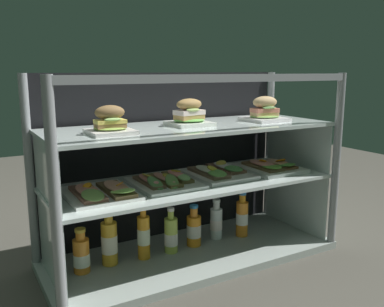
{
  "coord_description": "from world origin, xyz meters",
  "views": [
    {
      "loc": [
        -0.93,
        -1.62,
        0.88
      ],
      "look_at": [
        0.0,
        0.0,
        0.51
      ],
      "focal_mm": 39.17,
      "sensor_mm": 36.0,
      "label": 1
    }
  ],
  "objects_px": {
    "juice_bottle_back_center": "(109,242)",
    "juice_bottle_back_right": "(171,235)",
    "juice_bottle_front_fourth": "(81,255)",
    "juice_bottle_front_middle": "(216,222)",
    "open_sandwich_tray_right_of_center": "(102,192)",
    "juice_bottle_tucked_behind": "(194,229)",
    "plated_roll_sandwich_center": "(110,123)",
    "plated_roll_sandwich_right_of_center": "(189,115)",
    "open_sandwich_tray_near_left_corner": "(165,181)",
    "plated_roll_sandwich_near_left_corner": "(265,112)",
    "juice_bottle_back_left": "(144,236)",
    "open_sandwich_tray_far_left": "(218,172)",
    "open_sandwich_tray_center": "(270,166)",
    "juice_bottle_near_post": "(242,217)"
  },
  "relations": [
    {
      "from": "juice_bottle_front_fourth",
      "to": "juice_bottle_back_left",
      "type": "height_order",
      "value": "juice_bottle_back_left"
    },
    {
      "from": "plated_roll_sandwich_near_left_corner",
      "to": "open_sandwich_tray_far_left",
      "type": "bearing_deg",
      "value": 173.57
    },
    {
      "from": "plated_roll_sandwich_near_left_corner",
      "to": "juice_bottle_back_left",
      "type": "xyz_separation_m",
      "value": [
        -0.63,
        0.06,
        -0.54
      ]
    },
    {
      "from": "open_sandwich_tray_near_left_corner",
      "to": "juice_bottle_back_right",
      "type": "xyz_separation_m",
      "value": [
        0.05,
        0.04,
        -0.28
      ]
    },
    {
      "from": "open_sandwich_tray_near_left_corner",
      "to": "juice_bottle_back_left",
      "type": "bearing_deg",
      "value": 153.7
    },
    {
      "from": "juice_bottle_back_center",
      "to": "juice_bottle_tucked_behind",
      "type": "bearing_deg",
      "value": -1.37
    },
    {
      "from": "open_sandwich_tray_right_of_center",
      "to": "plated_roll_sandwich_near_left_corner",
      "type": "bearing_deg",
      "value": 1.15
    },
    {
      "from": "plated_roll_sandwich_right_of_center",
      "to": "juice_bottle_back_center",
      "type": "relative_size",
      "value": 0.73
    },
    {
      "from": "open_sandwich_tray_far_left",
      "to": "juice_bottle_near_post",
      "type": "height_order",
      "value": "open_sandwich_tray_far_left"
    },
    {
      "from": "juice_bottle_back_right",
      "to": "juice_bottle_front_fourth",
      "type": "bearing_deg",
      "value": 178.74
    },
    {
      "from": "open_sandwich_tray_center",
      "to": "open_sandwich_tray_near_left_corner",
      "type": "bearing_deg",
      "value": 178.47
    },
    {
      "from": "juice_bottle_back_left",
      "to": "juice_bottle_near_post",
      "type": "bearing_deg",
      "value": -0.81
    },
    {
      "from": "open_sandwich_tray_center",
      "to": "juice_bottle_front_middle",
      "type": "bearing_deg",
      "value": 161.08
    },
    {
      "from": "plated_roll_sandwich_center",
      "to": "open_sandwich_tray_far_left",
      "type": "bearing_deg",
      "value": 6.95
    },
    {
      "from": "juice_bottle_front_middle",
      "to": "juice_bottle_near_post",
      "type": "relative_size",
      "value": 0.87
    },
    {
      "from": "open_sandwich_tray_center",
      "to": "plated_roll_sandwich_right_of_center",
      "type": "bearing_deg",
      "value": 176.3
    },
    {
      "from": "plated_roll_sandwich_center",
      "to": "juice_bottle_front_middle",
      "type": "relative_size",
      "value": 0.84
    },
    {
      "from": "open_sandwich_tray_center",
      "to": "juice_bottle_back_left",
      "type": "bearing_deg",
      "value": 175.0
    },
    {
      "from": "juice_bottle_near_post",
      "to": "juice_bottle_front_fourth",
      "type": "bearing_deg",
      "value": 179.03
    },
    {
      "from": "open_sandwich_tray_far_left",
      "to": "juice_bottle_back_left",
      "type": "bearing_deg",
      "value": 175.43
    },
    {
      "from": "open_sandwich_tray_near_left_corner",
      "to": "open_sandwich_tray_center",
      "type": "relative_size",
      "value": 1.0
    },
    {
      "from": "juice_bottle_front_fourth",
      "to": "juice_bottle_front_middle",
      "type": "relative_size",
      "value": 0.95
    },
    {
      "from": "plated_roll_sandwich_right_of_center",
      "to": "open_sandwich_tray_near_left_corner",
      "type": "relative_size",
      "value": 0.56
    },
    {
      "from": "plated_roll_sandwich_right_of_center",
      "to": "plated_roll_sandwich_near_left_corner",
      "type": "relative_size",
      "value": 0.95
    },
    {
      "from": "juice_bottle_tucked_behind",
      "to": "open_sandwich_tray_center",
      "type": "bearing_deg",
      "value": -9.72
    },
    {
      "from": "plated_roll_sandwich_right_of_center",
      "to": "juice_bottle_near_post",
      "type": "bearing_deg",
      "value": 3.89
    },
    {
      "from": "open_sandwich_tray_center",
      "to": "juice_bottle_back_right",
      "type": "bearing_deg",
      "value": 174.03
    },
    {
      "from": "plated_roll_sandwich_near_left_corner",
      "to": "juice_bottle_back_left",
      "type": "distance_m",
      "value": 0.83
    },
    {
      "from": "plated_roll_sandwich_right_of_center",
      "to": "plated_roll_sandwich_near_left_corner",
      "type": "bearing_deg",
      "value": -4.04
    },
    {
      "from": "open_sandwich_tray_right_of_center",
      "to": "juice_bottle_front_fourth",
      "type": "bearing_deg",
      "value": 132.07
    },
    {
      "from": "juice_bottle_tucked_behind",
      "to": "plated_roll_sandwich_center",
      "type": "bearing_deg",
      "value": -166.21
    },
    {
      "from": "plated_roll_sandwich_near_left_corner",
      "to": "open_sandwich_tray_center",
      "type": "distance_m",
      "value": 0.28
    },
    {
      "from": "open_sandwich_tray_far_left",
      "to": "juice_bottle_front_fourth",
      "type": "height_order",
      "value": "open_sandwich_tray_far_left"
    },
    {
      "from": "plated_roll_sandwich_right_of_center",
      "to": "juice_bottle_back_left",
      "type": "height_order",
      "value": "plated_roll_sandwich_right_of_center"
    },
    {
      "from": "open_sandwich_tray_right_of_center",
      "to": "juice_bottle_tucked_behind",
      "type": "relative_size",
      "value": 1.61
    },
    {
      "from": "juice_bottle_front_fourth",
      "to": "juice_bottle_front_middle",
      "type": "distance_m",
      "value": 0.7
    },
    {
      "from": "plated_roll_sandwich_center",
      "to": "juice_bottle_back_right",
      "type": "distance_m",
      "value": 0.64
    },
    {
      "from": "open_sandwich_tray_near_left_corner",
      "to": "open_sandwich_tray_far_left",
      "type": "bearing_deg",
      "value": 2.55
    },
    {
      "from": "open_sandwich_tray_center",
      "to": "juice_bottle_front_fourth",
      "type": "xyz_separation_m",
      "value": [
        -0.96,
        0.07,
        -0.29
      ]
    },
    {
      "from": "juice_bottle_tucked_behind",
      "to": "juice_bottle_front_middle",
      "type": "xyz_separation_m",
      "value": [
        0.14,
        0.02,
        0.0
      ]
    },
    {
      "from": "open_sandwich_tray_right_of_center",
      "to": "juice_bottle_front_fourth",
      "type": "height_order",
      "value": "open_sandwich_tray_right_of_center"
    },
    {
      "from": "plated_roll_sandwich_right_of_center",
      "to": "juice_bottle_back_right",
      "type": "height_order",
      "value": "plated_roll_sandwich_right_of_center"
    },
    {
      "from": "open_sandwich_tray_near_left_corner",
      "to": "juice_bottle_front_fourth",
      "type": "distance_m",
      "value": 0.47
    },
    {
      "from": "plated_roll_sandwich_near_left_corner",
      "to": "open_sandwich_tray_center",
      "type": "height_order",
      "value": "plated_roll_sandwich_near_left_corner"
    },
    {
      "from": "open_sandwich_tray_far_left",
      "to": "juice_bottle_back_center",
      "type": "relative_size",
      "value": 1.29
    },
    {
      "from": "open_sandwich_tray_right_of_center",
      "to": "juice_bottle_front_middle",
      "type": "bearing_deg",
      "value": 9.7
    },
    {
      "from": "open_sandwich_tray_near_left_corner",
      "to": "juice_bottle_front_middle",
      "type": "height_order",
      "value": "open_sandwich_tray_near_left_corner"
    },
    {
      "from": "open_sandwich_tray_far_left",
      "to": "juice_bottle_back_left",
      "type": "height_order",
      "value": "open_sandwich_tray_far_left"
    },
    {
      "from": "juice_bottle_back_center",
      "to": "juice_bottle_back_right",
      "type": "height_order",
      "value": "juice_bottle_back_center"
    },
    {
      "from": "open_sandwich_tray_right_of_center",
      "to": "juice_bottle_back_left",
      "type": "bearing_deg",
      "value": 19.83
    }
  ]
}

